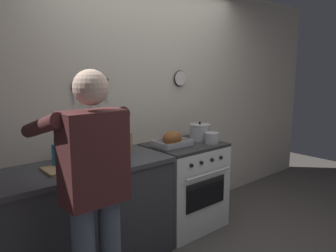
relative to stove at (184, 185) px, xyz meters
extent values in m
cube|color=beige|center=(-0.22, 0.36, 0.85)|extent=(6.00, 0.10, 2.60)
cube|color=black|center=(-0.88, 0.30, 1.05)|extent=(0.36, 0.02, 0.04)
cube|color=silver|center=(-1.04, 0.29, 0.97)|extent=(0.02, 0.00, 0.12)
cube|color=black|center=(-1.04, 0.29, 1.07)|extent=(0.02, 0.02, 0.08)
cube|color=silver|center=(-0.96, 0.29, 0.97)|extent=(0.02, 0.00, 0.13)
cube|color=black|center=(-0.96, 0.29, 1.08)|extent=(0.02, 0.02, 0.09)
cube|color=silver|center=(-0.88, 0.29, 0.95)|extent=(0.02, 0.00, 0.17)
cube|color=black|center=(-0.88, 0.29, 1.08)|extent=(0.02, 0.02, 0.10)
cube|color=silver|center=(-0.80, 0.29, 0.95)|extent=(0.01, 0.00, 0.18)
cube|color=black|center=(-0.80, 0.29, 1.07)|extent=(0.02, 0.02, 0.08)
cube|color=silver|center=(-0.72, 0.29, 0.97)|extent=(0.02, 0.00, 0.12)
cube|color=black|center=(-0.72, 0.29, 1.08)|extent=(0.02, 0.02, 0.09)
cylinder|color=white|center=(0.20, 0.29, 1.11)|extent=(0.16, 0.02, 0.16)
torus|color=black|center=(0.20, 0.29, 1.11)|extent=(0.18, 0.02, 0.18)
cube|color=#38383D|center=(-1.42, 0.00, -0.02)|extent=(2.00, 0.62, 0.86)
cube|color=#3D3D42|center=(-1.42, 0.00, 0.43)|extent=(2.03, 0.65, 0.04)
cube|color=white|center=(0.00, 0.00, -0.02)|extent=(0.76, 0.62, 0.87)
cube|color=black|center=(0.00, -0.31, 0.00)|extent=(0.53, 0.01, 0.28)
cube|color=#2D2D2D|center=(0.00, 0.00, 0.43)|extent=(0.76, 0.62, 0.03)
cylinder|color=black|center=(-0.21, -0.32, 0.33)|extent=(0.04, 0.02, 0.04)
cylinder|color=black|center=(-0.08, -0.32, 0.33)|extent=(0.04, 0.02, 0.04)
cylinder|color=black|center=(0.08, -0.32, 0.33)|extent=(0.04, 0.02, 0.04)
cylinder|color=black|center=(0.21, -0.32, 0.33)|extent=(0.04, 0.02, 0.04)
cylinder|color=silver|center=(0.00, -0.34, 0.21)|extent=(0.61, 0.02, 0.02)
cube|color=#4C2323|center=(-1.37, -0.65, 0.69)|extent=(0.38, 0.22, 0.56)
sphere|color=beige|center=(-1.37, -0.65, 1.10)|extent=(0.21, 0.21, 0.21)
cylinder|color=#4C2323|center=(-1.58, -0.41, 0.87)|extent=(0.09, 0.55, 0.22)
cylinder|color=#4C2323|center=(-1.16, -0.41, 0.87)|extent=(0.09, 0.55, 0.22)
cube|color=#B7B7BC|center=(-0.18, -0.01, 0.46)|extent=(0.34, 0.25, 0.01)
cube|color=#B7B7BC|center=(-0.18, -0.14, 0.49)|extent=(0.34, 0.01, 0.05)
cube|color=#B7B7BC|center=(-0.18, 0.11, 0.49)|extent=(0.34, 0.01, 0.05)
cube|color=#B7B7BC|center=(-0.35, -0.01, 0.49)|extent=(0.01, 0.25, 0.05)
cube|color=#B7B7BC|center=(-0.01, -0.01, 0.49)|extent=(0.01, 0.25, 0.05)
ellipsoid|color=brown|center=(-0.18, -0.01, 0.53)|extent=(0.22, 0.16, 0.15)
cylinder|color=#B7B7BC|center=(0.25, 0.02, 0.53)|extent=(0.22, 0.22, 0.16)
cylinder|color=#B2B2B7|center=(0.25, 0.02, 0.62)|extent=(0.23, 0.23, 0.01)
sphere|color=black|center=(0.25, 0.02, 0.64)|extent=(0.03, 0.03, 0.03)
cylinder|color=#B7B7BC|center=(0.23, -0.17, 0.51)|extent=(0.15, 0.15, 0.11)
cube|color=tan|center=(-1.27, -0.04, 0.46)|extent=(0.36, 0.24, 0.02)
cylinder|color=black|center=(-1.13, 0.18, 0.52)|extent=(0.05, 0.05, 0.13)
cylinder|color=black|center=(-1.13, 0.18, 0.60)|extent=(0.02, 0.02, 0.03)
cylinder|color=#B21919|center=(-1.13, 0.18, 0.62)|extent=(0.03, 0.03, 0.01)
cylinder|color=gold|center=(-0.90, 0.09, 0.55)|extent=(0.07, 0.07, 0.21)
cylinder|color=gold|center=(-0.90, 0.09, 0.68)|extent=(0.03, 0.03, 0.05)
cylinder|color=black|center=(-0.90, 0.09, 0.71)|extent=(0.04, 0.04, 0.01)
cylinder|color=#338CCC|center=(-1.32, 0.06, 0.54)|extent=(0.07, 0.07, 0.19)
cylinder|color=#338CCC|center=(-1.32, 0.06, 0.66)|extent=(0.03, 0.03, 0.04)
cylinder|color=white|center=(-1.32, 0.06, 0.69)|extent=(0.04, 0.04, 0.01)
cylinder|color=#997F4C|center=(-0.64, 0.06, 0.54)|extent=(0.06, 0.06, 0.19)
cylinder|color=#997F4C|center=(-0.64, 0.06, 0.66)|extent=(0.03, 0.03, 0.04)
cylinder|color=black|center=(-0.64, 0.06, 0.69)|extent=(0.03, 0.03, 0.01)
cylinder|color=red|center=(-1.22, 0.18, 0.51)|extent=(0.05, 0.05, 0.12)
cylinder|color=red|center=(-1.22, 0.18, 0.59)|extent=(0.02, 0.02, 0.03)
cylinder|color=#197219|center=(-1.22, 0.18, 0.61)|extent=(0.02, 0.02, 0.01)
cylinder|color=#385623|center=(-0.75, 0.18, 0.57)|extent=(0.06, 0.06, 0.23)
cylinder|color=#385623|center=(-0.75, 0.18, 0.71)|extent=(0.03, 0.03, 0.05)
cylinder|color=black|center=(-0.75, 0.18, 0.74)|extent=(0.03, 0.03, 0.01)
camera|label=1|loc=(-2.24, -2.35, 1.21)|focal=34.37mm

